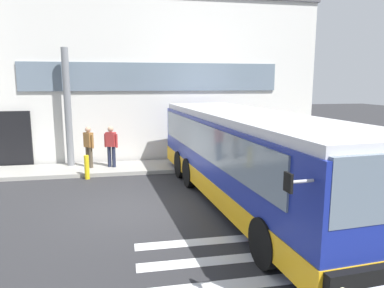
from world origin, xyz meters
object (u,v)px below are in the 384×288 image
(passenger_near_column, at_px, (89,145))
(safety_bollard_yellow, at_px, (87,167))
(passenger_by_doorway, at_px, (111,144))
(bus_main_foreground, at_px, (248,160))
(entry_support_column, at_px, (68,108))

(passenger_near_column, height_order, safety_bollard_yellow, passenger_near_column)
(passenger_by_doorway, height_order, safety_bollard_yellow, passenger_by_doorway)
(bus_main_foreground, height_order, safety_bollard_yellow, bus_main_foreground)
(bus_main_foreground, bearing_deg, passenger_near_column, 134.71)
(safety_bollard_yellow, bearing_deg, entry_support_column, 114.46)
(bus_main_foreground, distance_m, safety_bollard_yellow, 6.24)
(passenger_by_doorway, xyz_separation_m, safety_bollard_yellow, (-0.87, -1.18, -0.63))
(entry_support_column, xyz_separation_m, passenger_near_column, (0.80, -0.54, -1.46))
(passenger_near_column, distance_m, passenger_by_doorway, 0.89)
(entry_support_column, xyz_separation_m, bus_main_foreground, (5.74, -5.54, -1.21))
(entry_support_column, distance_m, passenger_near_column, 1.75)
(bus_main_foreground, height_order, passenger_near_column, bus_main_foreground)
(entry_support_column, relative_size, safety_bollard_yellow, 5.32)
(passenger_near_column, xyz_separation_m, safety_bollard_yellow, (0.02, -1.26, -0.63))
(bus_main_foreground, relative_size, safety_bollard_yellow, 12.55)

